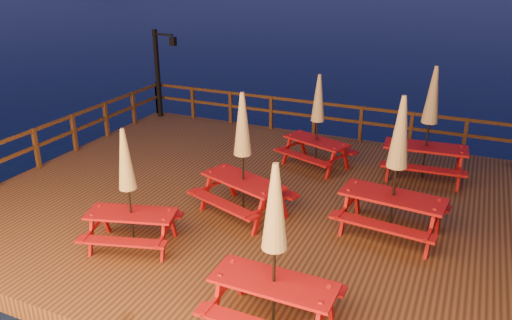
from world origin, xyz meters
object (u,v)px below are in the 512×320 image
object	(u,v)px
picnic_table_1	(429,122)
picnic_table_2	(243,153)
lamp_post	(161,66)
picnic_table_0	(128,188)

from	to	relation	value
picnic_table_1	picnic_table_2	distance (m)	4.90
lamp_post	picnic_table_0	size ratio (longest dim) A/B	1.25
lamp_post	picnic_table_0	world-z (taller)	lamp_post
picnic_table_1	lamp_post	bearing A→B (deg)	164.35
lamp_post	picnic_table_1	xyz separation A→B (m)	(8.93, -1.75, -0.31)
picnic_table_0	picnic_table_1	size ratio (longest dim) A/B	0.84
picnic_table_0	picnic_table_2	bearing A→B (deg)	39.31
picnic_table_1	picnic_table_2	world-z (taller)	picnic_table_1
lamp_post	picnic_table_1	bearing A→B (deg)	-11.07
picnic_table_0	picnic_table_2	world-z (taller)	picnic_table_2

